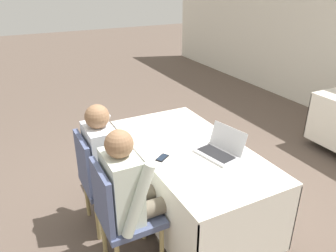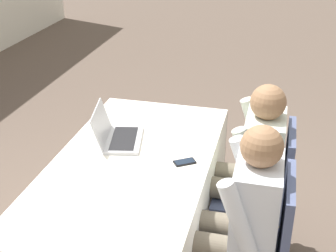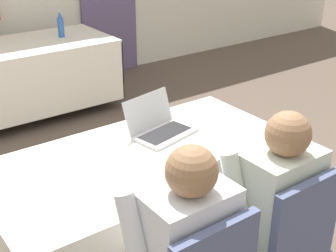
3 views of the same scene
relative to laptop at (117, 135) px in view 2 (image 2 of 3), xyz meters
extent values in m
cube|color=white|center=(-0.21, -0.16, -0.05)|extent=(1.69, 0.88, 0.02)
cube|color=white|center=(-0.21, -0.59, -0.37)|extent=(1.69, 0.01, 0.61)
cube|color=white|center=(-0.21, 0.28, -0.37)|extent=(1.69, 0.01, 0.61)
cube|color=white|center=(0.63, -0.16, -0.37)|extent=(0.01, 0.88, 0.61)
cube|color=#B7B7BC|center=(0.01, -0.04, -0.03)|extent=(0.39, 0.28, 0.02)
cube|color=black|center=(0.01, -0.04, -0.02)|extent=(0.33, 0.21, 0.00)
cube|color=#B7B7BC|center=(-0.02, 0.09, 0.07)|extent=(0.36, 0.14, 0.20)
cube|color=black|center=(-0.02, 0.09, 0.07)|extent=(0.32, 0.12, 0.17)
cube|color=black|center=(-0.16, -0.45, -0.04)|extent=(0.12, 0.14, 0.01)
cube|color=#192333|center=(-0.16, -0.45, -0.03)|extent=(0.10, 0.12, 0.00)
cube|color=white|center=(-0.65, 0.10, -0.04)|extent=(0.26, 0.33, 0.00)
cube|color=#4C567A|center=(-0.47, -1.03, -0.10)|extent=(0.40, 0.04, 0.45)
cylinder|color=tan|center=(0.22, -0.65, -0.58)|extent=(0.04, 0.04, 0.41)
cylinder|color=tan|center=(-0.13, -0.65, -0.58)|extent=(0.04, 0.04, 0.41)
cylinder|color=tan|center=(0.22, -1.00, -0.58)|extent=(0.04, 0.04, 0.41)
cylinder|color=tan|center=(-0.13, -1.00, -0.58)|extent=(0.04, 0.04, 0.41)
cube|color=#4C567A|center=(0.05, -0.83, -0.35)|extent=(0.44, 0.44, 0.05)
cube|color=#4C567A|center=(0.05, -1.03, -0.10)|extent=(0.40, 0.04, 0.45)
cylinder|color=#665B4C|center=(-0.38, -0.70, -0.26)|extent=(0.13, 0.42, 0.13)
cylinder|color=#665B4C|center=(-0.56, -0.70, -0.26)|extent=(0.13, 0.42, 0.13)
cube|color=silver|center=(-0.47, -0.88, -0.06)|extent=(0.36, 0.22, 0.52)
cylinder|color=silver|center=(-0.26, -0.84, -0.05)|extent=(0.08, 0.26, 0.54)
cylinder|color=silver|center=(-0.68, -0.84, -0.05)|extent=(0.08, 0.26, 0.54)
sphere|color=#8C6647|center=(-0.47, -0.88, 0.29)|extent=(0.20, 0.20, 0.20)
cylinder|color=#665B4C|center=(0.14, -0.70, -0.26)|extent=(0.13, 0.42, 0.13)
cylinder|color=#665B4C|center=(-0.04, -0.70, -0.26)|extent=(0.13, 0.42, 0.13)
cylinder|color=#665B4C|center=(0.14, -0.52, -0.55)|extent=(0.10, 0.10, 0.46)
cylinder|color=#665B4C|center=(-0.04, -0.52, -0.55)|extent=(0.10, 0.10, 0.46)
cube|color=silver|center=(0.05, -0.88, -0.06)|extent=(0.36, 0.22, 0.52)
cylinder|color=silver|center=(0.26, -0.84, -0.05)|extent=(0.08, 0.26, 0.54)
cylinder|color=silver|center=(-0.16, -0.84, -0.05)|extent=(0.08, 0.26, 0.54)
sphere|color=#8C6647|center=(0.05, -0.88, 0.29)|extent=(0.20, 0.20, 0.20)
camera|label=1|loc=(1.93, -1.47, 1.32)|focal=35.00mm
camera|label=2|loc=(-2.38, -0.91, 1.31)|focal=50.00mm
camera|label=3|loc=(-1.41, -2.01, 1.16)|focal=50.00mm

